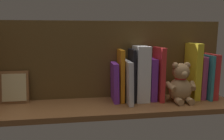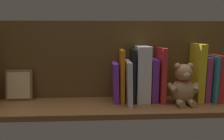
{
  "view_description": "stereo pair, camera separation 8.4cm",
  "coord_description": "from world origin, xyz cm",
  "px_view_note": "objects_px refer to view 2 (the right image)",
  "views": [
    {
      "loc": [
        13.07,
        89.47,
        30.5
      ],
      "look_at": [
        0.0,
        0.0,
        14.88
      ],
      "focal_mm": 34.75,
      "sensor_mm": 36.0,
      "label": 1
    },
    {
      "loc": [
        4.71,
        90.3,
        30.5
      ],
      "look_at": [
        0.0,
        0.0,
        14.88
      ],
      "focal_mm": 34.75,
      "sensor_mm": 36.0,
      "label": 2
    }
  ],
  "objects_px": {
    "dictionary_thick_white": "(142,74)",
    "picture_frame_leaning": "(19,85)",
    "book_0": "(215,78)",
    "teddy_bear": "(183,86)"
  },
  "relations": [
    {
      "from": "dictionary_thick_white",
      "to": "book_0",
      "type": "bearing_deg",
      "value": 179.38
    },
    {
      "from": "book_0",
      "to": "picture_frame_leaning",
      "type": "height_order",
      "value": "book_0"
    },
    {
      "from": "picture_frame_leaning",
      "to": "dictionary_thick_white",
      "type": "bearing_deg",
      "value": 176.18
    },
    {
      "from": "dictionary_thick_white",
      "to": "picture_frame_leaning",
      "type": "height_order",
      "value": "dictionary_thick_white"
    },
    {
      "from": "teddy_bear",
      "to": "dictionary_thick_white",
      "type": "distance_m",
      "value": 0.18
    },
    {
      "from": "teddy_bear",
      "to": "dictionary_thick_white",
      "type": "xyz_separation_m",
      "value": [
        0.17,
        -0.05,
        0.05
      ]
    },
    {
      "from": "dictionary_thick_white",
      "to": "picture_frame_leaning",
      "type": "bearing_deg",
      "value": -3.82
    },
    {
      "from": "book_0",
      "to": "dictionary_thick_white",
      "type": "bearing_deg",
      "value": -0.62
    },
    {
      "from": "teddy_bear",
      "to": "picture_frame_leaning",
      "type": "xyz_separation_m",
      "value": [
        0.73,
        -0.09,
        -0.01
      ]
    },
    {
      "from": "dictionary_thick_white",
      "to": "picture_frame_leaning",
      "type": "relative_size",
      "value": 1.74
    }
  ]
}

